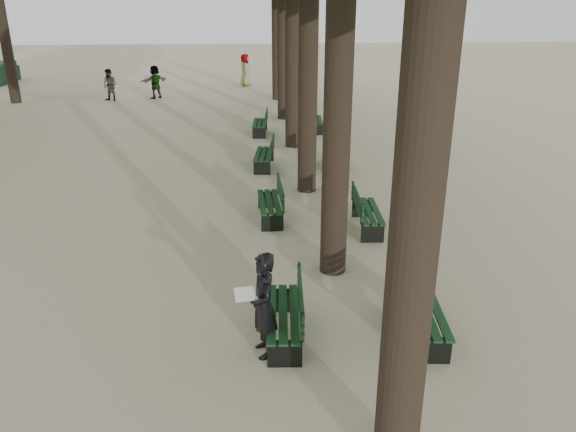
{
  "coord_description": "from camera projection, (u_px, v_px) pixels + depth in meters",
  "views": [
    {
      "loc": [
        -0.14,
        -7.03,
        5.17
      ],
      "look_at": [
        0.6,
        3.0,
        1.2
      ],
      "focal_mm": 35.0,
      "sensor_mm": 36.0,
      "label": 1
    }
  ],
  "objects": [
    {
      "name": "pedestrian_d",
      "position": [
        245.0,
        70.0,
        33.93
      ],
      "size": [
        0.52,
        0.97,
        1.89
      ],
      "primitive_type": "imported",
      "rotation": [
        0.0,
        0.0,
        1.41
      ],
      "color": "#262628",
      "rests_on": "ground"
    },
    {
      "name": "bench_right_3",
      "position": [
        315.0,
        124.0,
        22.85
      ],
      "size": [
        0.68,
        1.83,
        0.92
      ],
      "color": "black",
      "rests_on": "ground"
    },
    {
      "name": "pedestrian_b",
      "position": [
        348.0,
        72.0,
        33.63
      ],
      "size": [
        0.57,
        1.19,
        1.77
      ],
      "primitive_type": "imported",
      "rotation": [
        0.0,
        0.0,
        1.76
      ],
      "color": "#262628",
      "rests_on": "ground"
    },
    {
      "name": "bench_left_2",
      "position": [
        264.0,
        159.0,
        17.96
      ],
      "size": [
        0.77,
        1.85,
        0.92
      ],
      "color": "black",
      "rests_on": "ground"
    },
    {
      "name": "bench_right_1",
      "position": [
        367.0,
        218.0,
        13.21
      ],
      "size": [
        0.66,
        1.83,
        0.92
      ],
      "color": "black",
      "rests_on": "ground"
    },
    {
      "name": "ground",
      "position": [
        263.0,
        364.0,
        8.43
      ],
      "size": [
        120.0,
        120.0,
        0.0
      ],
      "primitive_type": "plane",
      "color": "#BEB190",
      "rests_on": "ground"
    },
    {
      "name": "bench_right_0",
      "position": [
        424.0,
        320.0,
        9.08
      ],
      "size": [
        0.75,
        1.85,
        0.92
      ],
      "color": "black",
      "rests_on": "ground"
    },
    {
      "name": "pedestrian_e",
      "position": [
        155.0,
        82.0,
        29.87
      ],
      "size": [
        1.43,
        1.31,
        1.72
      ],
      "primitive_type": "imported",
      "rotation": [
        0.0,
        0.0,
        3.85
      ],
      "color": "#262628",
      "rests_on": "ground"
    },
    {
      "name": "bench_left_1",
      "position": [
        270.0,
        209.0,
        13.81
      ],
      "size": [
        0.61,
        1.81,
        0.92
      ],
      "color": "black",
      "rests_on": "ground"
    },
    {
      "name": "bench_left_0",
      "position": [
        284.0,
        323.0,
        9.0
      ],
      "size": [
        0.67,
        1.83,
        0.92
      ],
      "color": "black",
      "rests_on": "ground"
    },
    {
      "name": "pedestrian_a",
      "position": [
        110.0,
        85.0,
        29.13
      ],
      "size": [
        0.86,
        0.62,
        1.63
      ],
      "primitive_type": "imported",
      "rotation": [
        0.0,
        0.0,
        5.86
      ],
      "color": "#262628",
      "rests_on": "ground"
    },
    {
      "name": "bench_left_3",
      "position": [
        260.0,
        127.0,
        22.32
      ],
      "size": [
        0.7,
        1.84,
        0.92
      ],
      "color": "black",
      "rests_on": "ground"
    },
    {
      "name": "man_with_map",
      "position": [
        263.0,
        305.0,
        8.39
      ],
      "size": [
        0.67,
        0.73,
        1.69
      ],
      "color": "black",
      "rests_on": "ground"
    },
    {
      "name": "bench_right_2",
      "position": [
        335.0,
        160.0,
        17.88
      ],
      "size": [
        0.6,
        1.81,
        0.92
      ],
      "color": "black",
      "rests_on": "ground"
    }
  ]
}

